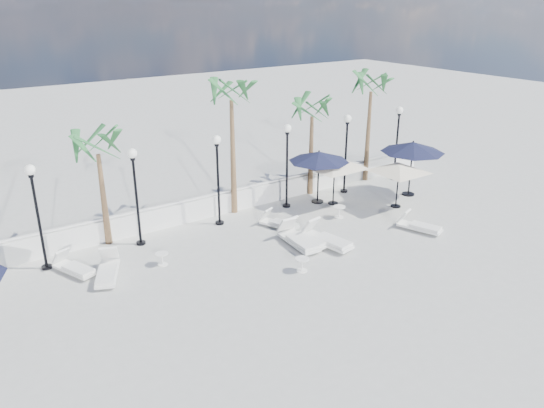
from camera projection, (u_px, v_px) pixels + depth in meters
ground at (316, 288)px, 17.49m from camera, size 100.00×100.00×0.00m
balustrade at (208, 206)px, 23.08m from camera, size 26.00×0.30×1.01m
lamppost_1 at (36, 203)px, 17.89m from camera, size 0.36×0.36×3.84m
lamppost_2 at (135, 184)px, 19.73m from camera, size 0.36×0.36×3.84m
lamppost_3 at (218, 168)px, 21.58m from camera, size 0.36×0.36×3.84m
lamppost_4 at (287, 154)px, 23.42m from camera, size 0.36×0.36×3.84m
lamppost_5 at (346, 143)px, 25.26m from camera, size 0.36×0.36×3.84m
lamppost_6 at (398, 133)px, 27.11m from camera, size 0.36×0.36×3.84m
palm_1 at (98, 150)px, 19.36m from camera, size 2.60×2.60×4.70m
palm_2 at (231, 97)px, 21.87m from camera, size 2.60×2.60×6.10m
palm_3 at (312, 113)px, 24.56m from camera, size 2.60×2.60×4.90m
palm_4 at (371, 89)px, 26.22m from camera, size 2.60×2.60×5.70m
lounger_1 at (74, 267)px, 18.39m from camera, size 1.17×1.84×0.66m
lounger_2 at (107, 271)px, 18.11m from camera, size 1.41×2.09×0.75m
lounger_3 at (298, 239)px, 20.42m from camera, size 0.87×2.20×0.80m
lounger_4 at (279, 223)px, 22.04m from camera, size 1.17×1.79×0.64m
lounger_5 at (302, 237)px, 20.59m from camera, size 0.89×2.18×0.80m
lounger_6 at (327, 239)px, 20.45m from camera, size 1.07×2.26×0.81m
lounger_7 at (419, 226)px, 21.74m from camera, size 1.17×1.91×0.68m
side_table_0 at (162, 258)px, 18.94m from camera, size 0.47×0.47×0.46m
side_table_1 at (302, 263)px, 18.50m from camera, size 0.51×0.51×0.49m
side_table_2 at (339, 211)px, 23.02m from camera, size 0.53×0.53×0.51m
parasol_navy_mid at (319, 157)px, 24.07m from camera, size 2.80×2.80×2.51m
parasol_navy_right at (413, 147)px, 24.94m from camera, size 3.01×3.01×2.70m
parasol_cream_sq_a at (335, 161)px, 23.92m from camera, size 4.60×4.60×2.26m
parasol_cream_sq_b at (399, 165)px, 23.60m from camera, size 4.28×4.28×2.14m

